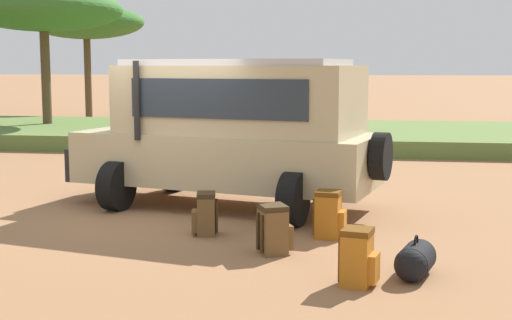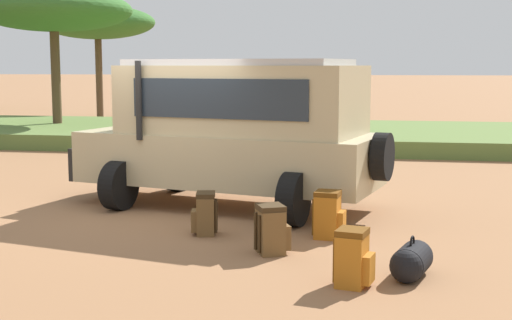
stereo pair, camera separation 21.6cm
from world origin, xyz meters
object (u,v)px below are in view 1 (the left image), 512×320
at_px(acacia_tree_centre_back, 43,10).
at_px(backpack_near_rear_wheel, 274,230).
at_px(duffel_bag_low_black_case, 416,260).
at_px(backpack_outermost, 329,215).
at_px(safari_vehicle, 232,130).
at_px(acacia_tree_left_mid, 86,23).
at_px(backpack_cluster_center, 205,214).
at_px(backpack_beside_front_wheel, 358,258).

bearing_deg(acacia_tree_centre_back, backpack_near_rear_wheel, -55.24).
bearing_deg(acacia_tree_centre_back, duffel_bag_low_black_case, -52.12).
distance_m(backpack_outermost, duffel_bag_low_black_case, 1.98).
relative_size(safari_vehicle, acacia_tree_left_mid, 1.09).
xyz_separation_m(duffel_bag_low_black_case, acacia_tree_left_mid, (-12.68, 21.83, 3.97)).
bearing_deg(backpack_outermost, duffel_bag_low_black_case, -57.76).
distance_m(backpack_cluster_center, duffel_bag_low_black_case, 3.18).
distance_m(backpack_near_rear_wheel, duffel_bag_low_black_case, 1.85).
bearing_deg(safari_vehicle, duffel_bag_low_black_case, -52.20).
bearing_deg(backpack_near_rear_wheel, duffel_bag_low_black_case, -23.48).
distance_m(backpack_beside_front_wheel, acacia_tree_centre_back, 18.22).
relative_size(safari_vehicle, backpack_cluster_center, 9.21).
distance_m(duffel_bag_low_black_case, acacia_tree_left_mid, 25.56).
distance_m(backpack_beside_front_wheel, backpack_outermost, 2.15).
bearing_deg(backpack_beside_front_wheel, acacia_tree_left_mid, 118.41).
distance_m(safari_vehicle, duffel_bag_low_black_case, 4.64).
bearing_deg(acacia_tree_left_mid, backpack_cluster_center, -63.93).
bearing_deg(acacia_tree_left_mid, acacia_tree_centre_back, -77.54).
height_order(backpack_cluster_center, duffel_bag_low_black_case, backpack_cluster_center).
xyz_separation_m(safari_vehicle, acacia_tree_centre_back, (-8.20, 10.53, 2.80)).
bearing_deg(acacia_tree_centre_back, backpack_beside_front_wheel, -54.57).
bearing_deg(duffel_bag_low_black_case, backpack_outermost, 122.24).
relative_size(backpack_near_rear_wheel, acacia_tree_centre_back, 0.12).
xyz_separation_m(safari_vehicle, backpack_near_rear_wheel, (1.07, -2.83, -0.99)).
relative_size(duffel_bag_low_black_case, acacia_tree_left_mid, 0.16).
relative_size(backpack_beside_front_wheel, acacia_tree_left_mid, 0.12).
bearing_deg(backpack_outermost, backpack_cluster_center, -176.70).
relative_size(backpack_beside_front_wheel, backpack_cluster_center, 1.05).
bearing_deg(backpack_near_rear_wheel, acacia_tree_left_mid, 117.50).
xyz_separation_m(backpack_beside_front_wheel, duffel_bag_low_black_case, (0.63, 0.43, -0.12)).
distance_m(backpack_beside_front_wheel, duffel_bag_low_black_case, 0.77).
xyz_separation_m(backpack_beside_front_wheel, backpack_outermost, (-0.42, 2.10, 0.01)).
height_order(backpack_near_rear_wheel, acacia_tree_centre_back, acacia_tree_centre_back).
bearing_deg(backpack_near_rear_wheel, acacia_tree_centre_back, 124.76).
distance_m(safari_vehicle, backpack_beside_front_wheel, 4.64).
distance_m(acacia_tree_left_mid, acacia_tree_centre_back, 7.93).
bearing_deg(backpack_outermost, acacia_tree_left_mid, 119.96).
xyz_separation_m(backpack_cluster_center, duffel_bag_low_black_case, (2.77, -1.57, -0.10)).
distance_m(safari_vehicle, backpack_cluster_center, 2.23).
bearing_deg(backpack_outermost, backpack_beside_front_wheel, -78.58).
relative_size(backpack_cluster_center, backpack_near_rear_wheel, 0.96).
distance_m(backpack_beside_front_wheel, acacia_tree_left_mid, 25.61).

